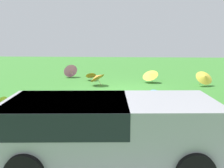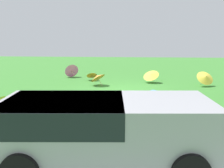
# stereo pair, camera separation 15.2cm
# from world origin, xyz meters

# --- Properties ---
(ground) EXTENTS (40.00, 40.00, 0.00)m
(ground) POSITION_xyz_m (0.00, 0.00, 0.00)
(ground) COLOR #387A2D
(road_strip) EXTENTS (40.00, 3.51, 0.01)m
(road_strip) POSITION_xyz_m (0.00, 7.96, 0.00)
(road_strip) COLOR #9E9EA3
(road_strip) RESTS_ON ground
(van_dark) EXTENTS (4.72, 2.39, 1.53)m
(van_dark) POSITION_xyz_m (0.40, 7.89, 0.91)
(van_dark) COLOR #99999E
(van_dark) RESTS_ON ground
(park_bench) EXTENTS (1.63, 0.59, 0.90)m
(park_bench) POSITION_xyz_m (1.75, 4.90, 0.47)
(park_bench) COLOR brown
(park_bench) RESTS_ON ground
(parasol_blue_0) EXTENTS (0.78, 0.74, 0.60)m
(parasol_blue_0) POSITION_xyz_m (-1.29, 2.36, 0.35)
(parasol_blue_0) COLOR tan
(parasol_blue_0) RESTS_ON ground
(parasol_orange_0) EXTENTS (1.16, 1.18, 0.83)m
(parasol_orange_0) POSITION_xyz_m (1.60, -1.20, 0.50)
(parasol_orange_0) COLOR tan
(parasol_orange_0) RESTS_ON ground
(parasol_orange_1) EXTENTS (0.82, 0.77, 0.61)m
(parasol_orange_1) POSITION_xyz_m (2.18, -2.82, 0.36)
(parasol_orange_1) COLOR tan
(parasol_orange_1) RESTS_ON ground
(parasol_red_0) EXTENTS (0.65, 0.74, 0.64)m
(parasol_red_0) POSITION_xyz_m (1.58, 3.08, 0.32)
(parasol_red_0) COLOR tan
(parasol_red_0) RESTS_ON ground
(parasol_pink_0) EXTENTS (1.08, 1.00, 0.96)m
(parasol_pink_0) POSITION_xyz_m (3.80, -4.02, 0.48)
(parasol_pink_0) COLOR tan
(parasol_pink_0) RESTS_ON ground
(parasol_yellow_1) EXTENTS (1.28, 1.25, 0.83)m
(parasol_yellow_1) POSITION_xyz_m (-1.56, -2.24, 0.50)
(parasol_yellow_1) COLOR tan
(parasol_yellow_1) RESTS_ON ground
(parasol_yellow_2) EXTENTS (1.14, 1.05, 0.94)m
(parasol_yellow_2) POSITION_xyz_m (-4.58, -1.34, 0.54)
(parasol_yellow_2) COLOR tan
(parasol_yellow_2) RESTS_ON ground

